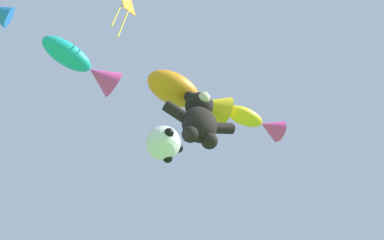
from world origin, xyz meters
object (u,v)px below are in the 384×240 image
(teddy_bear_kite, at_px, (199,118))
(fish_kite_tangerine, at_px, (192,99))
(fish_kite_teal, at_px, (85,66))
(soccer_ball_kite, at_px, (164,143))
(fish_kite_goldfin, at_px, (258,122))
(diamond_kite, at_px, (126,6))

(teddy_bear_kite, distance_m, fish_kite_tangerine, 1.28)
(fish_kite_teal, bearing_deg, soccer_ball_kite, -11.90)
(fish_kite_goldfin, xyz_separation_m, diamond_kite, (-4.46, -1.02, 1.72))
(fish_kite_goldfin, relative_size, fish_kite_teal, 0.84)
(teddy_bear_kite, distance_m, fish_kite_goldfin, 2.42)
(soccer_ball_kite, height_order, fish_kite_teal, fish_kite_teal)
(soccer_ball_kite, bearing_deg, diamond_kite, -158.34)
(fish_kite_goldfin, xyz_separation_m, fish_kite_tangerine, (-2.04, -0.04, -0.11))
(teddy_bear_kite, xyz_separation_m, fish_kite_tangerine, (-0.06, 0.30, 1.24))
(soccer_ball_kite, relative_size, fish_kite_goldfin, 0.44)
(fish_kite_tangerine, height_order, fish_kite_teal, fish_kite_tangerine)
(teddy_bear_kite, bearing_deg, fish_kite_goldfin, 9.75)
(teddy_bear_kite, relative_size, fish_kite_goldfin, 1.05)
(teddy_bear_kite, relative_size, soccer_ball_kite, 2.38)
(teddy_bear_kite, height_order, soccer_ball_kite, teddy_bear_kite)
(soccer_ball_kite, xyz_separation_m, fish_kite_tangerine, (0.76, 0.32, 2.59))
(fish_kite_teal, distance_m, diamond_kite, 2.25)
(teddy_bear_kite, bearing_deg, fish_kite_tangerine, 101.93)
(soccer_ball_kite, xyz_separation_m, fish_kite_teal, (-2.09, 0.44, 2.51))
(fish_kite_tangerine, bearing_deg, fish_kite_goldfin, 1.14)
(teddy_bear_kite, relative_size, fish_kite_tangerine, 0.77)
(fish_kite_tangerine, bearing_deg, fish_kite_teal, 177.57)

